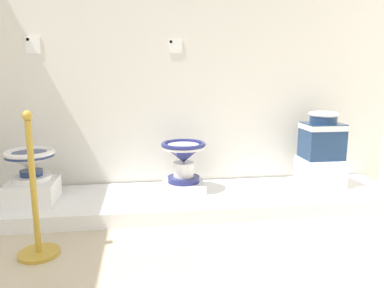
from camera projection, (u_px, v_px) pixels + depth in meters
name	position (u px, v px, depth m)	size (l,w,h in m)	color
wall_back	(181.00, 31.00, 3.49)	(4.56, 0.06, 3.20)	silver
display_platform	(187.00, 200.00, 3.33)	(3.90, 0.82, 0.12)	white
plinth_block_central_ornate	(33.00, 192.00, 3.08)	(0.39, 0.39, 0.19)	white
antique_toilet_central_ornate	(30.00, 161.00, 3.03)	(0.40, 0.40, 0.27)	white
plinth_block_leftmost	(184.00, 186.00, 3.40)	(0.38, 0.31, 0.09)	white
antique_toilet_leftmost	(183.00, 155.00, 3.35)	(0.41, 0.41, 0.37)	navy
plinth_block_squat_floral	(320.00, 172.00, 3.54)	(0.38, 0.35, 0.27)	white
antique_toilet_squat_floral	(322.00, 135.00, 3.47)	(0.36, 0.31, 0.44)	navy
info_placard_first	(33.00, 45.00, 3.30)	(0.13, 0.01, 0.16)	white
info_placard_second	(175.00, 46.00, 3.47)	(0.13, 0.01, 0.13)	white
stanchion_post_near_left	(36.00, 217.00, 2.41)	(0.27, 0.27, 0.98)	gold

